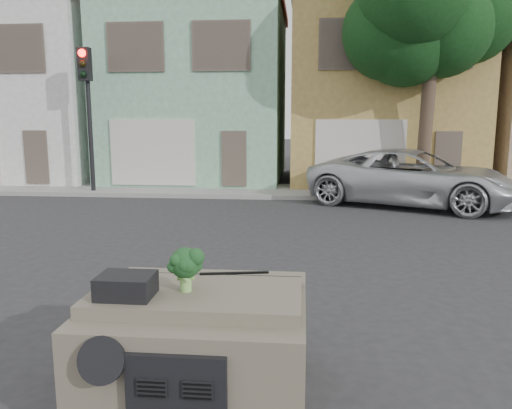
# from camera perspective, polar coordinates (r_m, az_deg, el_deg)

# --- Properties ---
(ground_plane) EXTENTS (120.00, 120.00, 0.00)m
(ground_plane) POSITION_cam_1_polar(r_m,az_deg,el_deg) (7.95, -1.84, -9.86)
(ground_plane) COLOR #303033
(ground_plane) RESTS_ON ground
(sidewalk) EXTENTS (40.00, 3.00, 0.15)m
(sidewalk) POSITION_cam_1_polar(r_m,az_deg,el_deg) (18.14, 2.34, 1.53)
(sidewalk) COLOR gray
(sidewalk) RESTS_ON ground
(townhouse_white) EXTENTS (7.20, 8.20, 7.55)m
(townhouse_white) POSITION_cam_1_polar(r_m,az_deg,el_deg) (25.00, -23.67, 11.49)
(townhouse_white) COLOR white
(townhouse_white) RESTS_ON ground
(townhouse_mint) EXTENTS (7.20, 8.20, 7.55)m
(townhouse_mint) POSITION_cam_1_polar(r_m,az_deg,el_deg) (22.41, -6.22, 12.53)
(townhouse_mint) COLOR #87BD9B
(townhouse_mint) RESTS_ON ground
(townhouse_tan) EXTENTS (7.20, 8.20, 7.55)m
(townhouse_tan) POSITION_cam_1_polar(r_m,az_deg,el_deg) (22.17, 13.62, 12.35)
(townhouse_tan) COLOR tan
(townhouse_tan) RESTS_ON ground
(silver_pickup) EXTENTS (6.94, 5.26, 1.75)m
(silver_pickup) POSITION_cam_1_polar(r_m,az_deg,el_deg) (16.28, 17.33, -0.13)
(silver_pickup) COLOR silver
(silver_pickup) RESTS_ON ground
(traffic_signal) EXTENTS (0.40, 0.40, 5.10)m
(traffic_signal) POSITION_cam_1_polar(r_m,az_deg,el_deg) (18.50, -18.59, 8.89)
(traffic_signal) COLOR black
(traffic_signal) RESTS_ON ground
(tree_near) EXTENTS (4.40, 4.00, 8.50)m
(tree_near) POSITION_cam_1_polar(r_m,az_deg,el_deg) (17.77, 19.16, 14.34)
(tree_near) COLOR #113613
(tree_near) RESTS_ON ground
(car_dashboard) EXTENTS (2.00, 1.80, 1.12)m
(car_dashboard) POSITION_cam_1_polar(r_m,az_deg,el_deg) (5.00, -6.36, -15.27)
(car_dashboard) COLOR #6B6452
(car_dashboard) RESTS_ON ground
(instrument_hump) EXTENTS (0.48, 0.38, 0.20)m
(instrument_hump) POSITION_cam_1_polar(r_m,az_deg,el_deg) (4.59, -14.61, -8.97)
(instrument_hump) COLOR black
(instrument_hump) RESTS_ON car_dashboard
(wiper_arm) EXTENTS (0.69, 0.15, 0.02)m
(wiper_arm) POSITION_cam_1_polar(r_m,az_deg,el_deg) (5.10, -2.50, -7.83)
(wiper_arm) COLOR black
(wiper_arm) RESTS_ON car_dashboard
(broccoli) EXTENTS (0.47, 0.47, 0.42)m
(broccoli) POSITION_cam_1_polar(r_m,az_deg,el_deg) (4.60, -8.07, -7.31)
(broccoli) COLOR #163B19
(broccoli) RESTS_ON car_dashboard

